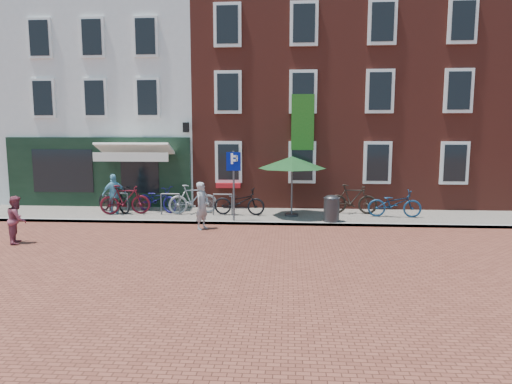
# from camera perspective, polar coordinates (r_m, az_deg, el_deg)

# --- Properties ---
(ground) EXTENTS (80.00, 80.00, 0.00)m
(ground) POSITION_cam_1_polar(r_m,az_deg,el_deg) (15.95, -6.62, -4.09)
(ground) COLOR brown
(sidewalk) EXTENTS (24.00, 3.00, 0.10)m
(sidewalk) POSITION_cam_1_polar(r_m,az_deg,el_deg) (17.24, -2.43, -2.98)
(sidewalk) COLOR slate
(sidewalk) RESTS_ON ground
(building_stucco) EXTENTS (8.00, 8.00, 9.00)m
(building_stucco) POSITION_cam_1_polar(r_m,az_deg,el_deg) (23.74, -15.71, 10.43)
(building_stucco) COLOR silver
(building_stucco) RESTS_ON ground
(building_brick_mid) EXTENTS (6.00, 8.00, 10.00)m
(building_brick_mid) POSITION_cam_1_polar(r_m,az_deg,el_deg) (22.43, 1.72, 12.16)
(building_brick_mid) COLOR maroon
(building_brick_mid) RESTS_ON ground
(building_brick_right) EXTENTS (6.00, 8.00, 10.00)m
(building_brick_right) POSITION_cam_1_polar(r_m,az_deg,el_deg) (22.98, 17.18, 11.73)
(building_brick_right) COLOR maroon
(building_brick_right) RESTS_ON ground
(litter_bin) EXTENTS (0.55, 0.55, 1.00)m
(litter_bin) POSITION_cam_1_polar(r_m,az_deg,el_deg) (15.93, 9.55, -1.89)
(litter_bin) COLOR #303033
(litter_bin) RESTS_ON sidewalk
(parking_sign) EXTENTS (0.50, 0.08, 2.47)m
(parking_sign) POSITION_cam_1_polar(r_m,az_deg,el_deg) (15.76, -2.85, 2.37)
(parking_sign) COLOR #4C4C4F
(parking_sign) RESTS_ON sidewalk
(parasol) EXTENTS (2.51, 2.51, 2.33)m
(parasol) POSITION_cam_1_polar(r_m,az_deg,el_deg) (16.67, 4.58, 4.05)
(parasol) COLOR #4C4C4F
(parasol) RESTS_ON sidewalk
(woman) EXTENTS (0.58, 0.68, 1.58)m
(woman) POSITION_cam_1_polar(r_m,az_deg,el_deg) (15.06, -6.84, -1.73)
(woman) COLOR gray
(woman) RESTS_ON ground
(boy) EXTENTS (0.73, 0.82, 1.39)m
(boy) POSITION_cam_1_polar(r_m,az_deg,el_deg) (14.83, -28.00, -3.09)
(boy) COLOR #883A4B
(boy) RESTS_ON ground
(cafe_person) EXTENTS (0.94, 0.85, 1.53)m
(cafe_person) POSITION_cam_1_polar(r_m,az_deg,el_deg) (17.99, -17.51, -0.26)
(cafe_person) COLOR #67B2CE
(cafe_person) RESTS_ON sidewalk
(bicycle_0) EXTENTS (1.99, 1.58, 1.01)m
(bicycle_0) POSITION_cam_1_polar(r_m,az_deg,el_deg) (18.45, -17.52, -0.89)
(bicycle_0) COLOR black
(bicycle_0) RESTS_ON sidewalk
(bicycle_1) EXTENTS (1.94, 0.91, 1.12)m
(bicycle_1) POSITION_cam_1_polar(r_m,az_deg,el_deg) (17.82, -16.23, -0.95)
(bicycle_1) COLOR #510D16
(bicycle_1) RESTS_ON sidewalk
(bicycle_2) EXTENTS (2.03, 1.41, 1.01)m
(bicycle_2) POSITION_cam_1_polar(r_m,az_deg,el_deg) (18.11, -12.39, -0.86)
(bicycle_2) COLOR #120F4C
(bicycle_2) RESTS_ON sidewalk
(bicycle_3) EXTENTS (1.94, 1.09, 1.12)m
(bicycle_3) POSITION_cam_1_polar(r_m,az_deg,el_deg) (17.42, -7.97, -0.90)
(bicycle_3) COLOR #939395
(bicycle_3) RESTS_ON sidewalk
(bicycle_4) EXTENTS (1.97, 0.80, 1.01)m
(bicycle_4) POSITION_cam_1_polar(r_m,az_deg,el_deg) (17.01, -2.12, -1.23)
(bicycle_4) COLOR black
(bicycle_4) RESTS_ON sidewalk
(bicycle_5) EXTENTS (1.92, 0.74, 1.12)m
(bicycle_5) POSITION_cam_1_polar(r_m,az_deg,el_deg) (17.65, 12.11, -0.89)
(bicycle_5) COLOR black
(bicycle_5) RESTS_ON sidewalk
(bicycle_6) EXTENTS (1.96, 0.79, 1.01)m
(bicycle_6) POSITION_cam_1_polar(r_m,az_deg,el_deg) (17.34, 17.13, -1.39)
(bicycle_6) COLOR #102D4C
(bicycle_6) RESTS_ON sidewalk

